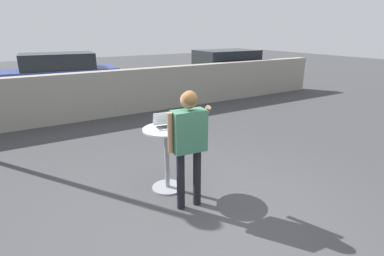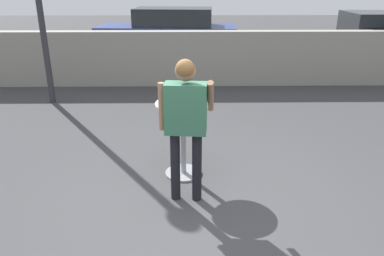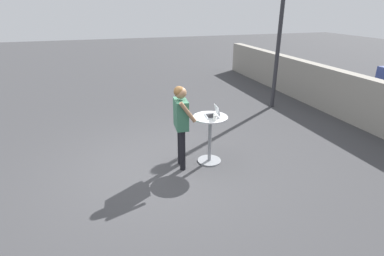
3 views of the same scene
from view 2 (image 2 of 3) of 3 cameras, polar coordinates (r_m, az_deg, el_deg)
name	(u,v)px [view 2 (image 2 of 3)]	position (r m, az deg, el deg)	size (l,w,h in m)	color
ground_plane	(185,220)	(4.12, -1.11, -13.91)	(50.00, 50.00, 0.00)	#3D3D3F
pavement_kerb	(185,58)	(9.13, -1.08, 10.56)	(16.81, 0.35, 1.28)	gray
cafe_table	(183,130)	(4.73, -1.35, -0.33)	(0.69, 0.69, 0.98)	gray
laptop	(183,98)	(4.65, -1.34, 4.63)	(0.31, 0.28, 0.21)	#B7BABF
coffee_mug	(200,98)	(4.61, 1.27, 4.56)	(0.11, 0.07, 0.11)	white
standing_person	(186,114)	(4.02, -0.98, 2.16)	(0.61, 0.35, 1.65)	black
parked_car_near_street	(169,33)	(12.37, -3.58, 14.19)	(4.47, 2.01, 1.58)	navy
parked_car_further_down	(381,43)	(11.51, 26.88, 11.47)	(4.16, 1.99, 1.61)	#B76B19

